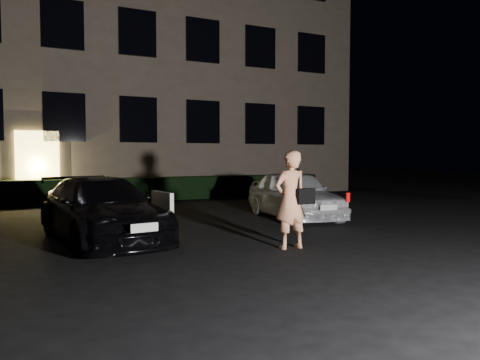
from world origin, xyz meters
name	(u,v)px	position (x,y,z in m)	size (l,w,h in m)	color
ground	(305,255)	(0.00, 0.00, 0.00)	(80.00, 80.00, 0.00)	black
building	(115,59)	(0.00, 14.99, 6.00)	(20.00, 8.11, 12.00)	brown
hedge	(142,189)	(0.00, 10.50, 0.42)	(15.00, 0.70, 0.85)	black
sedan	(102,209)	(-2.80, 2.87, 0.62)	(2.21, 4.44, 1.23)	black
hatch	(294,194)	(2.33, 3.90, 0.64)	(2.02, 3.91, 1.27)	silver
man	(291,200)	(0.08, 0.56, 0.88)	(0.72, 0.43, 1.75)	#FFA574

